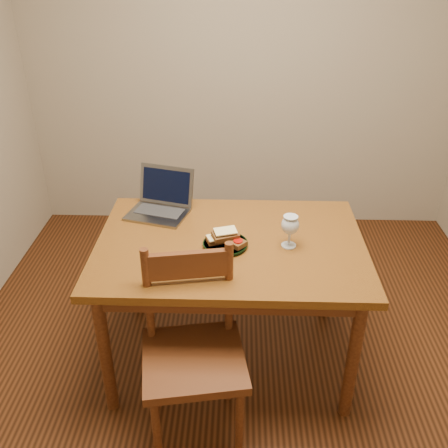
{
  "coord_description": "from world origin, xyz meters",
  "views": [
    {
      "loc": [
        -0.03,
        -2.03,
        2.01
      ],
      "look_at": [
        -0.1,
        0.09,
        0.8
      ],
      "focal_mm": 40.0,
      "sensor_mm": 36.0,
      "label": 1
    }
  ],
  "objects_px": {
    "plate": "(225,244)",
    "milk_glass": "(290,231)",
    "chair": "(193,346)",
    "laptop": "(162,200)",
    "table": "(230,257)"
  },
  "relations": [
    {
      "from": "chair",
      "to": "plate",
      "type": "height_order",
      "value": "chair"
    },
    {
      "from": "table",
      "to": "chair",
      "type": "height_order",
      "value": "chair"
    },
    {
      "from": "plate",
      "to": "table",
      "type": "bearing_deg",
      "value": 58.41
    },
    {
      "from": "chair",
      "to": "laptop",
      "type": "height_order",
      "value": "laptop"
    },
    {
      "from": "laptop",
      "to": "chair",
      "type": "bearing_deg",
      "value": -58.08
    },
    {
      "from": "plate",
      "to": "chair",
      "type": "bearing_deg",
      "value": -106.39
    },
    {
      "from": "plate",
      "to": "milk_glass",
      "type": "xyz_separation_m",
      "value": [
        0.3,
        0.01,
        0.07
      ]
    },
    {
      "from": "table",
      "to": "plate",
      "type": "relative_size",
      "value": 6.01
    },
    {
      "from": "laptop",
      "to": "table",
      "type": "bearing_deg",
      "value": -24.06
    },
    {
      "from": "plate",
      "to": "milk_glass",
      "type": "distance_m",
      "value": 0.31
    },
    {
      "from": "table",
      "to": "laptop",
      "type": "relative_size",
      "value": 3.52
    },
    {
      "from": "chair",
      "to": "laptop",
      "type": "bearing_deg",
      "value": 96.48
    },
    {
      "from": "plate",
      "to": "laptop",
      "type": "relative_size",
      "value": 0.59
    },
    {
      "from": "plate",
      "to": "milk_glass",
      "type": "relative_size",
      "value": 1.32
    },
    {
      "from": "table",
      "to": "milk_glass",
      "type": "xyz_separation_m",
      "value": [
        0.28,
        -0.03,
        0.17
      ]
    }
  ]
}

